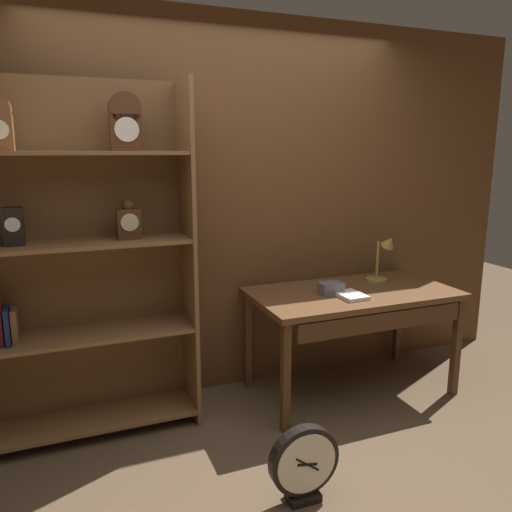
# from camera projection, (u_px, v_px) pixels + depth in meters

# --- Properties ---
(ground_plane) EXTENTS (10.00, 10.00, 0.00)m
(ground_plane) POSITION_uv_depth(u_px,v_px,m) (308.00, 490.00, 2.55)
(ground_plane) COLOR brown
(back_wood_panel) EXTENTS (4.80, 0.05, 2.60)m
(back_wood_panel) POSITION_uv_depth(u_px,v_px,m) (225.00, 210.00, 3.47)
(back_wood_panel) COLOR brown
(back_wood_panel) RESTS_ON ground
(bookshelf) EXTENTS (1.33, 0.37, 2.11)m
(bookshelf) POSITION_uv_depth(u_px,v_px,m) (73.00, 264.00, 2.89)
(bookshelf) COLOR brown
(bookshelf) RESTS_ON ground
(workbench) EXTENTS (1.42, 0.75, 0.75)m
(workbench) POSITION_uv_depth(u_px,v_px,m) (354.00, 302.00, 3.46)
(workbench) COLOR brown
(workbench) RESTS_ON ground
(desk_lamp) EXTENTS (0.19, 0.19, 0.36)m
(desk_lamp) POSITION_uv_depth(u_px,v_px,m) (383.00, 258.00, 3.67)
(desk_lamp) COLOR olive
(desk_lamp) RESTS_ON workbench
(toolbox_small) EXTENTS (0.16, 0.11, 0.08)m
(toolbox_small) POSITION_uv_depth(u_px,v_px,m) (331.00, 288.00, 3.38)
(toolbox_small) COLOR #595960
(toolbox_small) RESTS_ON workbench
(open_repair_manual) EXTENTS (0.17, 0.23, 0.02)m
(open_repair_manual) POSITION_uv_depth(u_px,v_px,m) (351.00, 295.00, 3.31)
(open_repair_manual) COLOR silver
(open_repair_manual) RESTS_ON workbench
(round_clock_large) EXTENTS (0.36, 0.11, 0.40)m
(round_clock_large) POSITION_uv_depth(u_px,v_px,m) (304.00, 463.00, 2.44)
(round_clock_large) COLOR black
(round_clock_large) RESTS_ON ground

